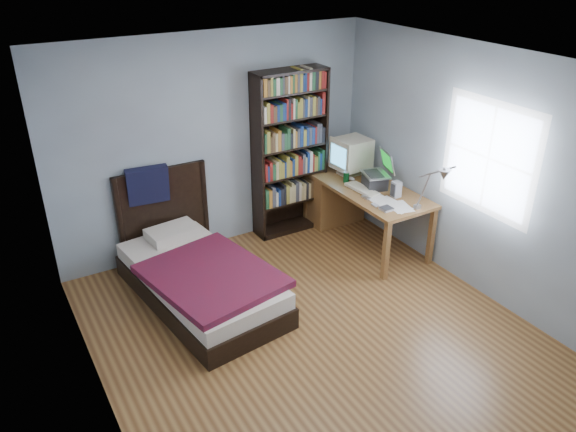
{
  "coord_description": "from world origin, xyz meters",
  "views": [
    {
      "loc": [
        -2.36,
        -3.55,
        3.38
      ],
      "look_at": [
        0.06,
        0.57,
        0.98
      ],
      "focal_mm": 35.0,
      "sensor_mm": 36.0,
      "label": 1
    }
  ],
  "objects_px": {
    "laptop": "(376,178)",
    "speaker": "(396,189)",
    "bookshelf": "(290,154)",
    "keyboard": "(362,189)",
    "soda_can": "(346,177)",
    "desk_lamp": "(440,178)",
    "crt_monitor": "(351,154)",
    "bed": "(197,274)",
    "desk": "(342,195)"
  },
  "relations": [
    {
      "from": "desk_lamp",
      "to": "bed",
      "type": "relative_size",
      "value": 0.31
    },
    {
      "from": "desk",
      "to": "soda_can",
      "type": "height_order",
      "value": "soda_can"
    },
    {
      "from": "bookshelf",
      "to": "desk_lamp",
      "type": "bearing_deg",
      "value": -72.58
    },
    {
      "from": "crt_monitor",
      "to": "speaker",
      "type": "bearing_deg",
      "value": -86.96
    },
    {
      "from": "soda_can",
      "to": "bookshelf",
      "type": "bearing_deg",
      "value": 132.71
    },
    {
      "from": "desk",
      "to": "laptop",
      "type": "distance_m",
      "value": 0.7
    },
    {
      "from": "laptop",
      "to": "desk_lamp",
      "type": "distance_m",
      "value": 1.15
    },
    {
      "from": "crt_monitor",
      "to": "bookshelf",
      "type": "bearing_deg",
      "value": 153.73
    },
    {
      "from": "desk_lamp",
      "to": "keyboard",
      "type": "bearing_deg",
      "value": 95.18
    },
    {
      "from": "crt_monitor",
      "to": "laptop",
      "type": "xyz_separation_m",
      "value": [
        0.02,
        -0.48,
        -0.14
      ]
    },
    {
      "from": "keyboard",
      "to": "soda_can",
      "type": "height_order",
      "value": "soda_can"
    },
    {
      "from": "laptop",
      "to": "bookshelf",
      "type": "distance_m",
      "value": 1.08
    },
    {
      "from": "laptop",
      "to": "desk",
      "type": "bearing_deg",
      "value": 97.49
    },
    {
      "from": "desk_lamp",
      "to": "speaker",
      "type": "xyz_separation_m",
      "value": [
        0.12,
        0.74,
        -0.43
      ]
    },
    {
      "from": "desk",
      "to": "speaker",
      "type": "distance_m",
      "value": 0.97
    },
    {
      "from": "bed",
      "to": "bookshelf",
      "type": "bearing_deg",
      "value": 26.8
    },
    {
      "from": "desk_lamp",
      "to": "crt_monitor",
      "type": "bearing_deg",
      "value": 87.02
    },
    {
      "from": "laptop",
      "to": "bed",
      "type": "distance_m",
      "value": 2.35
    },
    {
      "from": "keyboard",
      "to": "soda_can",
      "type": "relative_size",
      "value": 3.45
    },
    {
      "from": "laptop",
      "to": "desk_lamp",
      "type": "xyz_separation_m",
      "value": [
        -0.1,
        -1.07,
        0.41
      ]
    },
    {
      "from": "keyboard",
      "to": "bed",
      "type": "distance_m",
      "value": 2.14
    },
    {
      "from": "keyboard",
      "to": "speaker",
      "type": "bearing_deg",
      "value": -59.87
    },
    {
      "from": "desk",
      "to": "speaker",
      "type": "relative_size",
      "value": 9.32
    },
    {
      "from": "laptop",
      "to": "soda_can",
      "type": "bearing_deg",
      "value": 125.5
    },
    {
      "from": "speaker",
      "to": "bookshelf",
      "type": "height_order",
      "value": "bookshelf"
    },
    {
      "from": "soda_can",
      "to": "desk",
      "type": "bearing_deg",
      "value": 61.57
    },
    {
      "from": "desk",
      "to": "bookshelf",
      "type": "height_order",
      "value": "bookshelf"
    },
    {
      "from": "laptop",
      "to": "speaker",
      "type": "relative_size",
      "value": 2.39
    },
    {
      "from": "laptop",
      "to": "desk_lamp",
      "type": "relative_size",
      "value": 0.67
    },
    {
      "from": "keyboard",
      "to": "speaker",
      "type": "relative_size",
      "value": 2.4
    },
    {
      "from": "speaker",
      "to": "soda_can",
      "type": "height_order",
      "value": "speaker"
    },
    {
      "from": "crt_monitor",
      "to": "bed",
      "type": "xyz_separation_m",
      "value": [
        -2.26,
        -0.47,
        -0.73
      ]
    },
    {
      "from": "desk",
      "to": "bed",
      "type": "height_order",
      "value": "bed"
    },
    {
      "from": "laptop",
      "to": "speaker",
      "type": "bearing_deg",
      "value": -85.38
    },
    {
      "from": "desk",
      "to": "soda_can",
      "type": "relative_size",
      "value": 13.37
    },
    {
      "from": "crt_monitor",
      "to": "soda_can",
      "type": "relative_size",
      "value": 3.62
    },
    {
      "from": "desk",
      "to": "laptop",
      "type": "bearing_deg",
      "value": -82.51
    },
    {
      "from": "desk_lamp",
      "to": "keyboard",
      "type": "xyz_separation_m",
      "value": [
        -0.1,
        1.08,
        -0.51
      ]
    },
    {
      "from": "crt_monitor",
      "to": "soda_can",
      "type": "height_order",
      "value": "crt_monitor"
    },
    {
      "from": "laptop",
      "to": "bed",
      "type": "xyz_separation_m",
      "value": [
        -2.28,
        0.01,
        -0.59
      ]
    },
    {
      "from": "speaker",
      "to": "bookshelf",
      "type": "bearing_deg",
      "value": 122.0
    },
    {
      "from": "desk",
      "to": "keyboard",
      "type": "distance_m",
      "value": 0.65
    },
    {
      "from": "desk_lamp",
      "to": "keyboard",
      "type": "height_order",
      "value": "desk_lamp"
    },
    {
      "from": "bookshelf",
      "to": "desk",
      "type": "bearing_deg",
      "value": -22.9
    },
    {
      "from": "keyboard",
      "to": "soda_can",
      "type": "distance_m",
      "value": 0.29
    },
    {
      "from": "crt_monitor",
      "to": "speaker",
      "type": "distance_m",
      "value": 0.83
    },
    {
      "from": "speaker",
      "to": "soda_can",
      "type": "relative_size",
      "value": 1.44
    },
    {
      "from": "laptop",
      "to": "keyboard",
      "type": "distance_m",
      "value": 0.22
    },
    {
      "from": "desk",
      "to": "bookshelf",
      "type": "xyz_separation_m",
      "value": [
        -0.62,
        0.26,
        0.6
      ]
    },
    {
      "from": "desk_lamp",
      "to": "bookshelf",
      "type": "relative_size",
      "value": 0.32
    }
  ]
}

